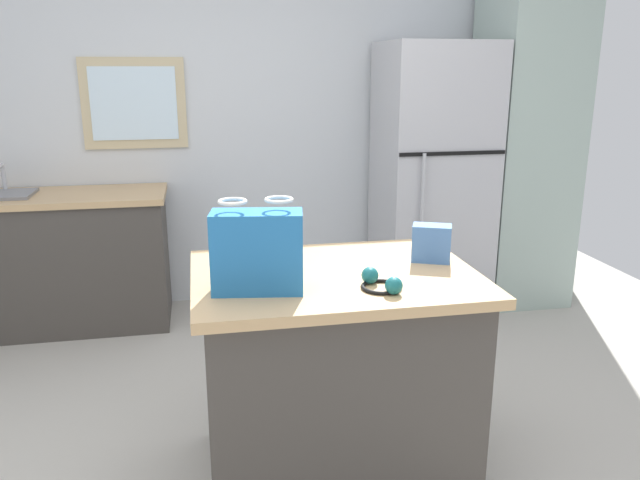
{
  "coord_description": "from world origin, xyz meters",
  "views": [
    {
      "loc": [
        -0.29,
        -2.18,
        1.67
      ],
      "look_at": [
        0.22,
        0.39,
        0.94
      ],
      "focal_mm": 35.06,
      "sensor_mm": 36.0,
      "label": 1
    }
  ],
  "objects_px": {
    "refrigerator": "(432,178)",
    "tall_cabinet": "(524,143)",
    "ear_defenders": "(381,283)",
    "small_box": "(431,243)",
    "shopping_bag": "(257,251)",
    "bottle": "(233,245)",
    "kitchen_island": "(334,374)"
  },
  "relations": [
    {
      "from": "tall_cabinet",
      "to": "ear_defenders",
      "type": "xyz_separation_m",
      "value": [
        -1.66,
        -2.03,
        -0.23
      ]
    },
    {
      "from": "refrigerator",
      "to": "ear_defenders",
      "type": "relative_size",
      "value": 9.35
    },
    {
      "from": "tall_cabinet",
      "to": "small_box",
      "type": "xyz_separation_m",
      "value": [
        -1.36,
        -1.75,
        -0.18
      ]
    },
    {
      "from": "shopping_bag",
      "to": "bottle",
      "type": "xyz_separation_m",
      "value": [
        -0.07,
        0.25,
        -0.04
      ]
    },
    {
      "from": "refrigerator",
      "to": "shopping_bag",
      "type": "relative_size",
      "value": 5.4
    },
    {
      "from": "kitchen_island",
      "to": "ear_defenders",
      "type": "xyz_separation_m",
      "value": [
        0.13,
        -0.22,
        0.47
      ]
    },
    {
      "from": "small_box",
      "to": "shopping_bag",
      "type": "bearing_deg",
      "value": -163.33
    },
    {
      "from": "refrigerator",
      "to": "kitchen_island",
      "type": "bearing_deg",
      "value": -121.18
    },
    {
      "from": "kitchen_island",
      "to": "tall_cabinet",
      "type": "bearing_deg",
      "value": 45.54
    },
    {
      "from": "ear_defenders",
      "to": "tall_cabinet",
      "type": "bearing_deg",
      "value": 50.81
    },
    {
      "from": "refrigerator",
      "to": "tall_cabinet",
      "type": "distance_m",
      "value": 0.72
    },
    {
      "from": "small_box",
      "to": "bottle",
      "type": "bearing_deg",
      "value": 178.3
    },
    {
      "from": "refrigerator",
      "to": "bottle",
      "type": "xyz_separation_m",
      "value": [
        -1.49,
        -1.72,
        0.08
      ]
    },
    {
      "from": "shopping_bag",
      "to": "ear_defenders",
      "type": "relative_size",
      "value": 1.73
    },
    {
      "from": "kitchen_island",
      "to": "refrigerator",
      "type": "bearing_deg",
      "value": 58.82
    },
    {
      "from": "bottle",
      "to": "small_box",
      "type": "bearing_deg",
      "value": -1.7
    },
    {
      "from": "kitchen_island",
      "to": "bottle",
      "type": "height_order",
      "value": "bottle"
    },
    {
      "from": "kitchen_island",
      "to": "refrigerator",
      "type": "xyz_separation_m",
      "value": [
        1.1,
        1.82,
        0.47
      ]
    },
    {
      "from": "tall_cabinet",
      "to": "bottle",
      "type": "height_order",
      "value": "tall_cabinet"
    },
    {
      "from": "bottle",
      "to": "ear_defenders",
      "type": "relative_size",
      "value": 1.22
    },
    {
      "from": "tall_cabinet",
      "to": "bottle",
      "type": "bearing_deg",
      "value": -141.57
    },
    {
      "from": "ear_defenders",
      "to": "kitchen_island",
      "type": "bearing_deg",
      "value": 120.24
    },
    {
      "from": "shopping_bag",
      "to": "refrigerator",
      "type": "bearing_deg",
      "value": 54.28
    },
    {
      "from": "tall_cabinet",
      "to": "kitchen_island",
      "type": "bearing_deg",
      "value": -134.46
    },
    {
      "from": "kitchen_island",
      "to": "small_box",
      "type": "xyz_separation_m",
      "value": [
        0.42,
        0.07,
        0.52
      ]
    },
    {
      "from": "bottle",
      "to": "kitchen_island",
      "type": "bearing_deg",
      "value": -13.69
    },
    {
      "from": "kitchen_island",
      "to": "shopping_bag",
      "type": "relative_size",
      "value": 3.27
    },
    {
      "from": "small_box",
      "to": "ear_defenders",
      "type": "distance_m",
      "value": 0.42
    },
    {
      "from": "tall_cabinet",
      "to": "shopping_bag",
      "type": "xyz_separation_m",
      "value": [
        -2.1,
        -1.97,
        -0.11
      ]
    },
    {
      "from": "tall_cabinet",
      "to": "refrigerator",
      "type": "bearing_deg",
      "value": -179.98
    },
    {
      "from": "small_box",
      "to": "ear_defenders",
      "type": "xyz_separation_m",
      "value": [
        -0.3,
        -0.29,
        -0.05
      ]
    },
    {
      "from": "refrigerator",
      "to": "bottle",
      "type": "distance_m",
      "value": 2.28
    }
  ]
}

